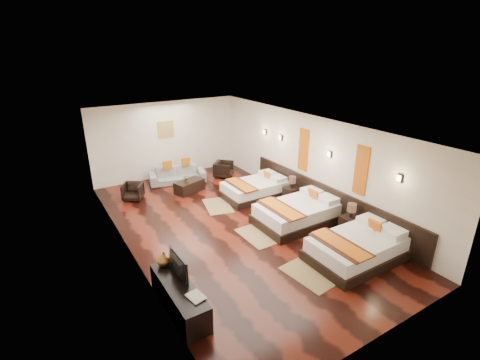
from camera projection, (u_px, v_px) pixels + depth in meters
floor at (232, 226)px, 9.79m from camera, size 5.50×9.50×0.01m
ceiling at (231, 126)px, 8.77m from camera, size 5.50×9.50×0.01m
back_wall at (166, 140)px, 13.05m from camera, size 5.50×0.01×2.80m
left_wall at (126, 202)px, 7.93m from camera, size 0.01×9.50×2.80m
right_wall at (310, 162)px, 10.63m from camera, size 0.01×9.50×2.80m
headboard_panel at (325, 200)px, 10.32m from camera, size 0.08×6.60×0.90m
bed_near at (358, 247)px, 8.20m from camera, size 2.29×1.44×0.87m
bed_mid at (299, 213)px, 9.87m from camera, size 2.34×1.47×0.89m
bed_far at (255, 189)px, 11.59m from camera, size 2.08×1.31×0.79m
nightstand_a at (350, 223)px, 9.30m from camera, size 0.44×0.44×0.86m
nightstand_b at (292, 193)px, 11.20m from camera, size 0.43×0.43×0.85m
jute_mat_near at (309, 275)px, 7.71m from camera, size 0.87×1.27×0.01m
jute_mat_mid at (258, 235)px, 9.28m from camera, size 0.76×1.21×0.01m
jute_mat_far at (218, 206)px, 10.99m from camera, size 1.02×1.35×0.01m
tv_console at (179, 297)px, 6.64m from camera, size 0.50×1.80×0.55m
tv at (174, 266)px, 6.70m from camera, size 0.11×0.81×0.46m
book at (190, 300)px, 6.12m from camera, size 0.31×0.38×0.03m
figurine at (164, 259)px, 7.05m from camera, size 0.37×0.37×0.31m
sofa at (177, 175)px, 12.78m from camera, size 2.10×1.21×0.58m
armchair_left at (133, 191)px, 11.35m from camera, size 0.83×0.83×0.55m
armchair_right at (224, 169)px, 13.29m from camera, size 0.91×0.91×0.60m
coffee_table at (189, 186)px, 11.98m from camera, size 1.11×0.79×0.40m
table_plant at (186, 178)px, 11.74m from camera, size 0.25×0.23×0.26m
orange_panel_a at (361, 170)px, 9.00m from camera, size 0.04×0.40×1.30m
orange_panel_b at (304, 150)px, 10.75m from camera, size 0.04×0.40×1.30m
sconce_near at (400, 178)px, 8.06m from camera, size 0.07×0.12×0.18m
sconce_mid at (330, 154)px, 9.81m from camera, size 0.07×0.12×0.18m
sconce_far at (281, 137)px, 11.55m from camera, size 0.07×0.12×0.18m
sconce_lounge at (265, 132)px, 12.27m from camera, size 0.07×0.12×0.18m
gold_artwork at (166, 129)px, 12.89m from camera, size 0.60×0.04×0.60m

